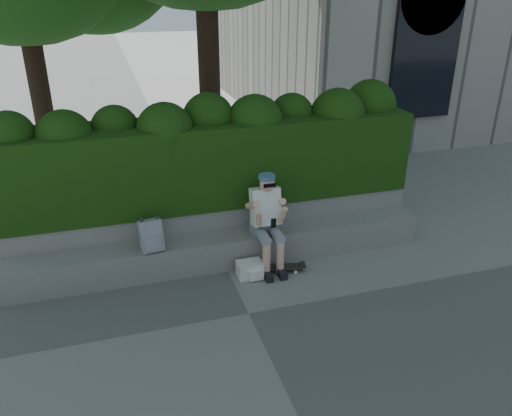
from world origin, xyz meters
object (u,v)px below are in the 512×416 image
object	(u,v)px
person	(267,217)
backpack_ground	(250,269)
skateboard	(278,267)
backpack_plaid	(151,236)

from	to	relation	value
person	backpack_ground	size ratio (longest dim) A/B	4.01
person	backpack_ground	distance (m)	0.76
person	skateboard	world-z (taller)	person
skateboard	backpack_ground	distance (m)	0.42
backpack_plaid	backpack_ground	xyz separation A→B (m)	(1.27, -0.32, -0.55)
person	skateboard	distance (m)	0.73
person	backpack_plaid	size ratio (longest dim) A/B	3.21
skateboard	backpack_ground	xyz separation A→B (m)	(-0.41, -0.01, 0.05)
backpack_plaid	person	bearing A→B (deg)	-12.14
skateboard	backpack_plaid	xyz separation A→B (m)	(-1.69, 0.31, 0.60)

